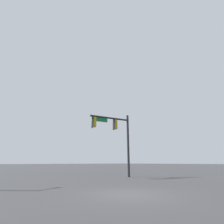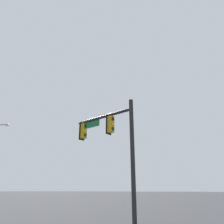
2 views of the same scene
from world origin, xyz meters
TOP-DOWN VIEW (x-y plane):
  - ground_plane at (0.00, 0.00)m, footprint 400.00×400.00m
  - signal_pole_near at (-6.42, -7.85)m, footprint 4.79×1.45m

SIDE VIEW (x-z plane):
  - ground_plane at x=0.00m, z-range 0.00..0.00m
  - signal_pole_near at x=-6.42m, z-range 1.36..8.39m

